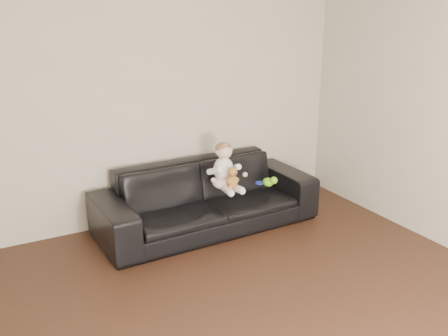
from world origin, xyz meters
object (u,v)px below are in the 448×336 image
sofa (207,197)px  toy_rattle (268,183)px  teddy_bear (233,178)px  baby (225,169)px  toy_green (268,182)px  toy_blue_disc (260,183)px

sofa → toy_rattle: size_ratio=35.42×
sofa → teddy_bear: (0.15, -0.27, 0.27)m
sofa → baby: baby is taller
teddy_bear → toy_rattle: bearing=2.7°
teddy_bear → sofa: bearing=121.1°
sofa → teddy_bear: size_ratio=10.89×
teddy_bear → toy_green: teddy_bear is taller
toy_blue_disc → teddy_bear: bearing=-164.4°
sofa → teddy_bear: bearing=-62.1°
teddy_bear → toy_green: 0.44m
baby → toy_green: bearing=-19.7°
teddy_bear → toy_green: bearing=1.3°
toy_green → toy_rattle: toy_green is taller
toy_rattle → toy_blue_disc: (-0.03, 0.10, -0.03)m
teddy_bear → toy_green: size_ratio=1.63×
baby → toy_green: 0.49m
baby → toy_blue_disc: bearing=-6.1°
toy_green → teddy_bear: bearing=179.9°
toy_green → toy_blue_disc: size_ratio=1.37×
toy_blue_disc → toy_green: bearing=-75.3°
sofa → toy_blue_disc: (0.55, -0.16, 0.11)m
toy_blue_disc → sofa: bearing=163.5°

